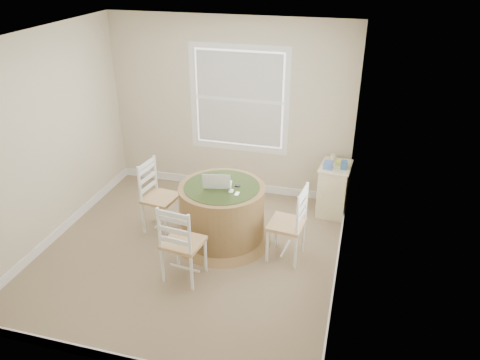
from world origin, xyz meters
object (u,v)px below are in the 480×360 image
(round_table, at_px, (222,211))
(chair_left, at_px, (161,198))
(corner_chest, at_px, (333,189))
(chair_near, at_px, (183,242))
(laptop, at_px, (218,184))
(chair_right, at_px, (287,224))

(round_table, height_order, chair_left, chair_left)
(chair_left, distance_m, corner_chest, 2.39)
(chair_near, relative_size, laptop, 2.44)
(chair_left, distance_m, laptop, 0.86)
(round_table, bearing_deg, chair_near, -101.83)
(chair_left, xyz_separation_m, chair_near, (0.66, -0.87, 0.00))
(corner_chest, bearing_deg, chair_right, -105.75)
(chair_near, xyz_separation_m, laptop, (0.14, 0.84, 0.33))
(chair_left, height_order, laptop, laptop)
(round_table, distance_m, chair_near, 0.87)
(chair_right, bearing_deg, round_table, -94.66)
(chair_near, distance_m, chair_right, 1.24)
(round_table, bearing_deg, chair_left, 179.23)
(round_table, height_order, corner_chest, round_table)
(chair_near, height_order, laptop, laptop)
(chair_right, xyz_separation_m, corner_chest, (0.45, 1.24, -0.11))
(round_table, height_order, chair_near, chair_near)
(chair_near, bearing_deg, chair_right, -139.89)
(round_table, distance_m, chair_right, 0.87)
(round_table, distance_m, corner_chest, 1.69)
(chair_right, relative_size, laptop, 2.44)
(chair_near, distance_m, corner_chest, 2.44)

